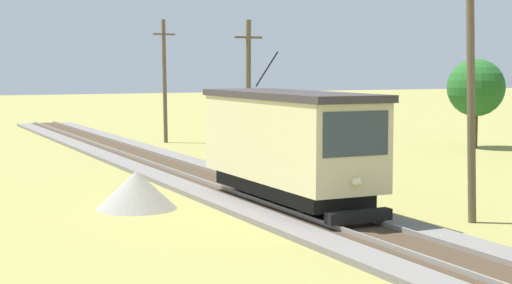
# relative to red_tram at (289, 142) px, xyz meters

# --- Properties ---
(red_tram) EXTENTS (2.60, 8.54, 4.79)m
(red_tram) POSITION_rel_red_tram_xyz_m (0.00, 0.00, 0.00)
(red_tram) COLOR beige
(red_tram) RESTS_ON rail_right
(utility_pole_near_tram) EXTENTS (1.40, 0.65, 8.03)m
(utility_pole_near_tram) POSITION_rel_red_tram_xyz_m (3.95, -4.01, 1.92)
(utility_pole_near_tram) COLOR brown
(utility_pole_near_tram) RESTS_ON ground
(utility_pole_mid) EXTENTS (1.40, 0.29, 6.80)m
(utility_pole_mid) POSITION_rel_red_tram_xyz_m (3.95, 11.65, 1.30)
(utility_pole_mid) COLOR brown
(utility_pole_mid) RESTS_ON ground
(utility_pole_far) EXTENTS (1.40, 0.49, 7.47)m
(utility_pole_far) POSITION_rel_red_tram_xyz_m (3.95, 23.79, 1.64)
(utility_pole_far) COLOR brown
(utility_pole_far) RESTS_ON ground
(gravel_pile) EXTENTS (2.65, 2.65, 1.25)m
(gravel_pile) POSITION_rel_red_tram_xyz_m (-4.39, 2.29, -1.57)
(gravel_pile) COLOR gray
(gravel_pile) RESTS_ON ground
(tree_right_near) EXTENTS (3.27, 3.27, 5.07)m
(tree_right_near) POSITION_rel_red_tram_xyz_m (18.90, 13.18, 1.22)
(tree_right_near) COLOR #4C3823
(tree_right_near) RESTS_ON ground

